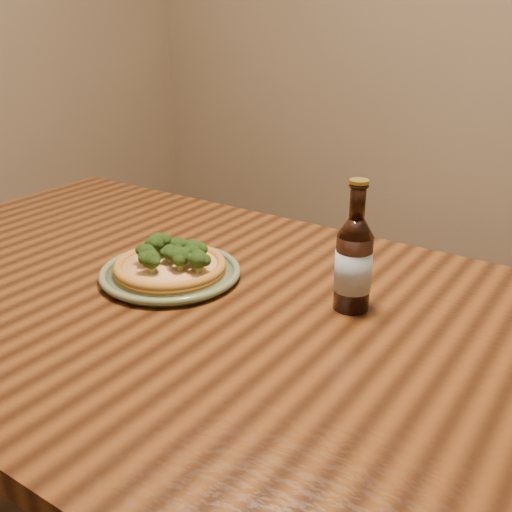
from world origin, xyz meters
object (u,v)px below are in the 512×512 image
Objects in this scene: pizza at (170,264)px; table at (215,349)px; plate at (170,273)px; beer_bottle at (354,263)px.

table is at bearing -15.92° from pizza.
table is 6.05× the size of plate.
pizza is at bearing -163.61° from beer_bottle.
table is 0.18m from pizza.
table is 7.14× the size of beer_bottle.
beer_bottle is at bearing 13.64° from plate.
pizza is at bearing 8.13° from plate.
table is at bearing -15.71° from plate.
beer_bottle reaches higher than plate.
plate is at bearing 164.29° from table.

